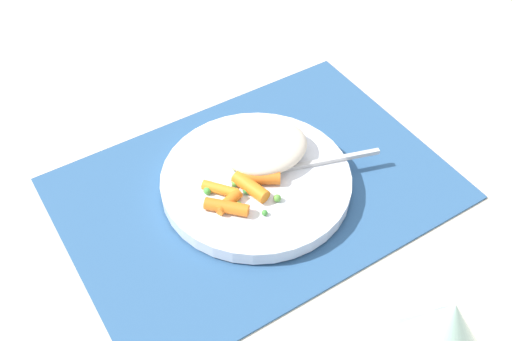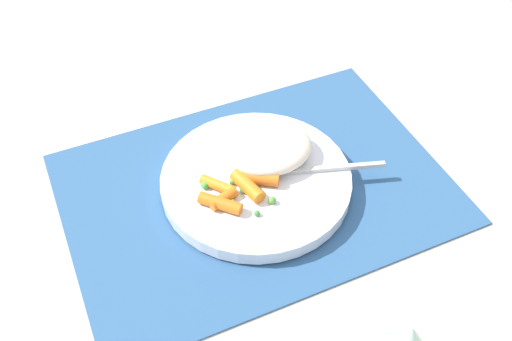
# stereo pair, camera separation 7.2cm
# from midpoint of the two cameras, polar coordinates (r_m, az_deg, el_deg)

# --- Properties ---
(ground_plane) EXTENTS (2.40, 2.40, 0.00)m
(ground_plane) POSITION_cam_midpoint_polar(r_m,az_deg,el_deg) (0.75, -2.73, -1.95)
(ground_plane) COLOR beige
(placemat) EXTENTS (0.47, 0.33, 0.01)m
(placemat) POSITION_cam_midpoint_polar(r_m,az_deg,el_deg) (0.75, -2.73, -1.80)
(placemat) COLOR #2D5684
(placemat) RESTS_ON ground_plane
(plate) EXTENTS (0.24, 0.24, 0.02)m
(plate) POSITION_cam_midpoint_polar(r_m,az_deg,el_deg) (0.74, -2.77, -1.17)
(plate) COLOR white
(plate) RESTS_ON placemat
(rice_mound) EXTENTS (0.11, 0.09, 0.03)m
(rice_mound) POSITION_cam_midpoint_polar(r_m,az_deg,el_deg) (0.74, -1.75, 2.04)
(rice_mound) COLOR beige
(rice_mound) RESTS_ON plate
(carrot_portion) EXTENTS (0.10, 0.07, 0.02)m
(carrot_portion) POSITION_cam_midpoint_polar(r_m,az_deg,el_deg) (0.71, -4.35, -2.19)
(carrot_portion) COLOR orange
(carrot_portion) RESTS_ON plate
(pea_scatter) EXTENTS (0.08, 0.09, 0.01)m
(pea_scatter) POSITION_cam_midpoint_polar(r_m,az_deg,el_deg) (0.71, -4.38, -2.21)
(pea_scatter) COLOR green
(pea_scatter) RESTS_ON plate
(fork) EXTENTS (0.19, 0.07, 0.01)m
(fork) POSITION_cam_midpoint_polar(r_m,az_deg,el_deg) (0.74, 0.45, 0.09)
(fork) COLOR #BDBDBD
(fork) RESTS_ON plate
(wine_glass) EXTENTS (0.08, 0.08, 0.15)m
(wine_glass) POSITION_cam_midpoint_polar(r_m,az_deg,el_deg) (0.53, 13.84, -14.88)
(wine_glass) COLOR #B2E0CC
(wine_glass) RESTS_ON ground_plane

